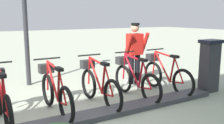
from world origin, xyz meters
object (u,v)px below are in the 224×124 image
at_px(bike_docked_3, 55,91).
at_px(bike_docked_4, 2,99).
at_px(worker_near_rack, 135,51).
at_px(bike_docked_2, 98,84).
at_px(bike_docked_0, 165,74).
at_px(bike_docked_1, 134,79).
at_px(payment_kiosk, 209,65).

relative_size(bike_docked_3, bike_docked_4, 1.00).
bearing_deg(worker_near_rack, bike_docked_2, 119.81).
distance_m(bike_docked_0, bike_docked_1, 0.93).
bearing_deg(bike_docked_2, payment_kiosk, -101.69).
height_order(bike_docked_1, worker_near_rack, worker_near_rack).
height_order(bike_docked_3, worker_near_rack, worker_near_rack).
distance_m(bike_docked_2, bike_docked_4, 1.86).
height_order(bike_docked_2, worker_near_rack, worker_near_rack).
height_order(payment_kiosk, bike_docked_0, payment_kiosk).
xyz_separation_m(bike_docked_1, bike_docked_2, (0.00, 0.93, 0.00)).
bearing_deg(payment_kiosk, worker_near_rack, 38.18).
distance_m(bike_docked_1, bike_docked_2, 0.93).
relative_size(bike_docked_4, worker_near_rack, 1.04).
height_order(bike_docked_2, bike_docked_3, same).
relative_size(bike_docked_1, bike_docked_3, 1.00).
height_order(payment_kiosk, bike_docked_4, payment_kiosk).
bearing_deg(bike_docked_1, bike_docked_0, -90.00).
relative_size(bike_docked_2, bike_docked_4, 1.00).
xyz_separation_m(bike_docked_2, bike_docked_4, (0.00, 1.86, 0.00)).
distance_m(bike_docked_0, bike_docked_3, 2.79).
relative_size(payment_kiosk, worker_near_rack, 0.77).
xyz_separation_m(bike_docked_2, worker_near_rack, (0.91, -1.59, 0.48)).
bearing_deg(worker_near_rack, bike_docked_0, -163.72).
distance_m(payment_kiosk, bike_docked_0, 1.09).
bearing_deg(worker_near_rack, bike_docked_3, 109.89).
xyz_separation_m(bike_docked_0, bike_docked_1, (0.00, 0.93, 0.00)).
bearing_deg(payment_kiosk, bike_docked_3, 81.20).
bearing_deg(bike_docked_2, bike_docked_4, 90.00).
bearing_deg(bike_docked_4, bike_docked_1, -90.00).
distance_m(bike_docked_2, bike_docked_3, 0.93).
height_order(bike_docked_0, bike_docked_1, same).
height_order(bike_docked_1, bike_docked_3, same).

